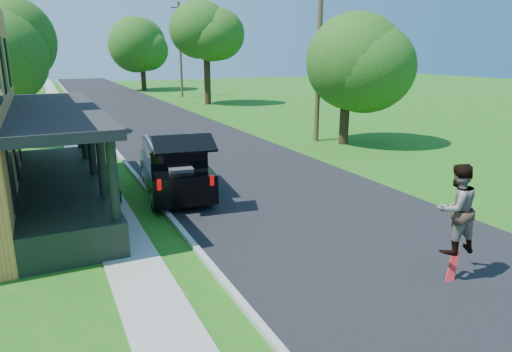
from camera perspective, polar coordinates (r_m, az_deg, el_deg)
name	(u,v)px	position (r m, az deg, el deg)	size (l,w,h in m)	color
ground	(348,234)	(12.68, 11.44, -7.12)	(140.00, 140.00, 0.00)	#146514
street	(163,127)	(30.55, -11.51, 6.03)	(8.00, 120.00, 0.02)	black
curb	(99,131)	(29.86, -19.09, 5.28)	(0.15, 120.00, 0.12)	#A0A09B
sidewalk	(72,133)	(29.73, -22.05, 4.97)	(1.30, 120.00, 0.03)	gray
black_suv	(175,168)	(15.93, -10.15, 1.04)	(2.53, 5.30, 2.38)	black
skateboarder	(456,209)	(10.36, 23.75, -3.78)	(0.99, 0.80, 1.93)	black
skateboard	(452,267)	(10.90, 23.35, -10.41)	(0.52, 0.29, 0.71)	red
tree_right_near	(347,53)	(24.44, 11.29, 14.84)	(5.14, 4.98, 7.36)	black
tree_right_mid	(205,33)	(43.07, -6.33, 17.35)	(5.88, 5.60, 9.22)	black
tree_right_far	(141,43)	(59.92, -14.19, 15.87)	(8.11, 8.26, 9.35)	black
utility_pole_near	(319,47)	(25.02, 7.89, 15.63)	(1.62, 0.66, 9.64)	#41341E
utility_pole_far	(180,49)	(50.41, -9.44, 15.38)	(1.55, 0.46, 9.70)	#41341E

